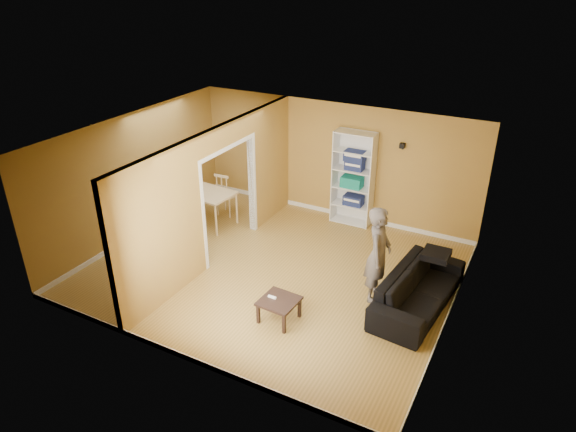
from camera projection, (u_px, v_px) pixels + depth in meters
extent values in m
plane|color=#AD8742|center=(274.00, 270.00, 9.73)|extent=(6.50, 6.50, 0.00)
plane|color=white|center=(272.00, 138.00, 8.57)|extent=(6.50, 6.50, 0.00)
plane|color=#A98436|center=(334.00, 161.00, 11.32)|extent=(6.50, 0.00, 6.50)
plane|color=#A98436|center=(174.00, 285.00, 6.97)|extent=(6.50, 0.00, 6.50)
plane|color=#A98436|center=(135.00, 176.00, 10.51)|extent=(0.00, 5.50, 5.50)
plane|color=#A98436|center=(459.00, 251.00, 7.78)|extent=(0.00, 5.50, 5.50)
cube|color=black|center=(402.00, 146.00, 10.38)|extent=(0.10, 0.10, 0.10)
imported|color=#2C2C32|center=(419.00, 284.00, 8.52)|extent=(2.37, 1.21, 0.87)
imported|color=slate|center=(379.00, 247.00, 8.49)|extent=(0.79, 0.65, 2.01)
cube|color=white|center=(335.00, 175.00, 11.23)|extent=(0.02, 0.38, 2.09)
cube|color=white|center=(372.00, 182.00, 10.87)|extent=(0.02, 0.38, 2.09)
cube|color=white|center=(356.00, 176.00, 11.20)|extent=(0.88, 0.02, 2.09)
cube|color=white|center=(351.00, 221.00, 11.51)|extent=(0.84, 0.38, 0.02)
cube|color=white|center=(352.00, 204.00, 11.33)|extent=(0.84, 0.38, 0.02)
cube|color=white|center=(353.00, 187.00, 11.14)|extent=(0.84, 0.38, 0.02)
cube|color=white|center=(354.00, 170.00, 10.96)|extent=(0.84, 0.38, 0.02)
cube|color=white|center=(355.00, 152.00, 10.78)|extent=(0.84, 0.38, 0.02)
cube|color=white|center=(356.00, 133.00, 10.60)|extent=(0.84, 0.38, 0.02)
cube|color=navy|center=(354.00, 200.00, 11.26)|extent=(0.42, 0.27, 0.21)
cube|color=#11745D|center=(352.00, 182.00, 11.10)|extent=(0.45, 0.30, 0.23)
cube|color=navy|center=(355.00, 165.00, 10.91)|extent=(0.39, 0.25, 0.20)
cube|color=navy|center=(355.00, 155.00, 10.81)|extent=(0.43, 0.28, 0.22)
cube|color=black|center=(279.00, 301.00, 8.21)|extent=(0.58, 0.58, 0.04)
cube|color=black|center=(259.00, 315.00, 8.21)|extent=(0.05, 0.05, 0.35)
cube|color=black|center=(285.00, 324.00, 8.00)|extent=(0.05, 0.05, 0.35)
cube|color=black|center=(273.00, 299.00, 8.59)|extent=(0.05, 0.05, 0.35)
cube|color=black|center=(299.00, 307.00, 8.39)|extent=(0.05, 0.05, 0.35)
cube|color=white|center=(272.00, 297.00, 8.25)|extent=(0.14, 0.04, 0.03)
cube|color=tan|center=(206.00, 193.00, 11.15)|extent=(1.21, 0.81, 0.04)
cylinder|color=tan|center=(177.00, 209.00, 11.27)|extent=(0.05, 0.05, 0.72)
cylinder|color=tan|center=(219.00, 220.00, 10.81)|extent=(0.05, 0.05, 0.72)
cylinder|color=tan|center=(196.00, 198.00, 11.83)|extent=(0.05, 0.05, 0.72)
cylinder|color=tan|center=(237.00, 207.00, 11.37)|extent=(0.05, 0.05, 0.72)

